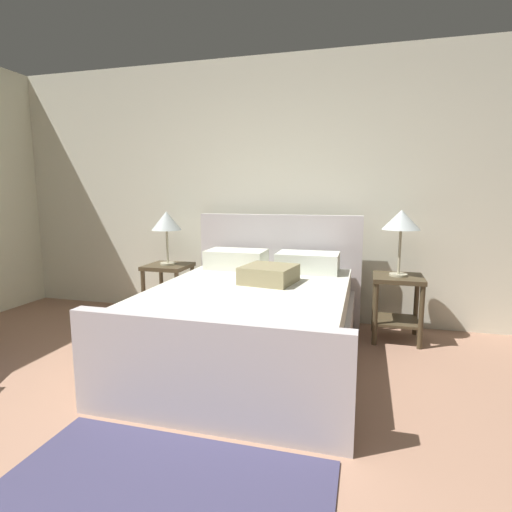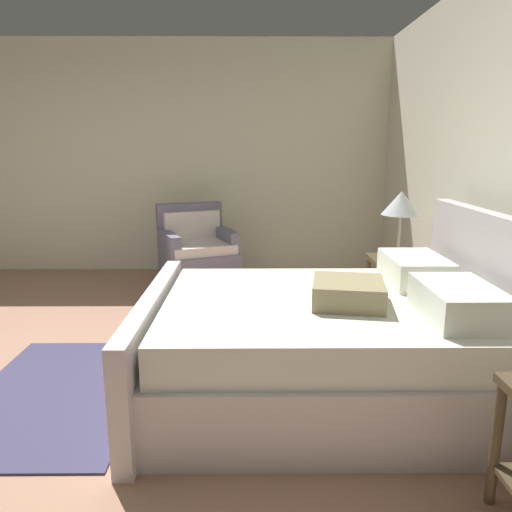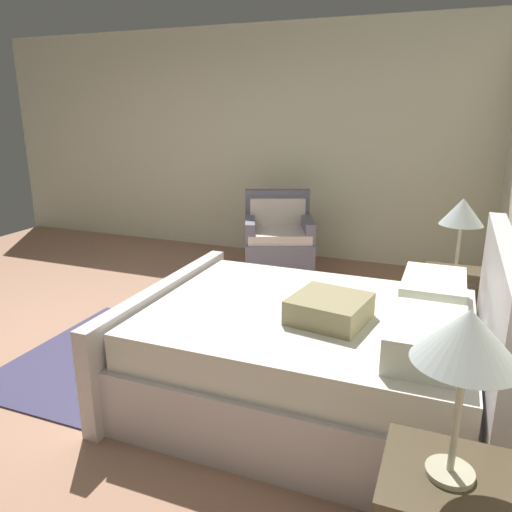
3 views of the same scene
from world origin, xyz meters
TOP-DOWN VIEW (x-y plane):
  - ground_plane at (0.00, 0.00)m, footprint 6.25×6.47m
  - wall_side_left at (-3.19, 0.00)m, footprint 0.12×6.59m
  - bed at (0.01, 2.09)m, footprint 1.67×2.12m
  - table_lamp_right at (1.16, 2.84)m, footprint 0.33×0.33m
  - nightstand_left at (-1.14, 2.83)m, footprint 0.44×0.44m
  - table_lamp_left at (-1.14, 2.83)m, footprint 0.31×0.31m
  - armchair at (-2.32, 1.03)m, footprint 0.95×0.94m
  - area_rug at (0.01, 0.41)m, footprint 1.55×1.03m

SIDE VIEW (x-z plane):
  - ground_plane at x=0.00m, z-range -0.02..0.00m
  - area_rug at x=0.01m, z-range 0.00..0.01m
  - bed at x=0.01m, z-range -0.22..0.91m
  - armchair at x=-2.32m, z-range -0.10..0.80m
  - nightstand_left at x=-1.14m, z-range 0.10..0.70m
  - table_lamp_left at x=-1.14m, z-range 0.77..1.32m
  - table_lamp_right at x=1.16m, z-range 0.79..1.39m
  - wall_side_left at x=-3.19m, z-range 0.00..2.73m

